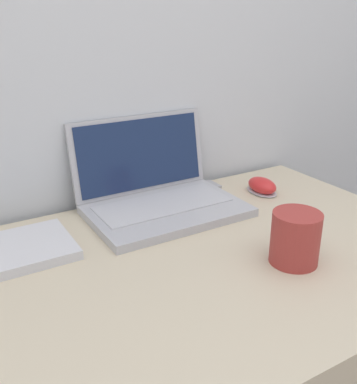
{
  "coord_description": "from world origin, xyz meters",
  "views": [
    {
      "loc": [
        -0.39,
        -0.31,
        1.18
      ],
      "look_at": [
        0.08,
        0.5,
        0.81
      ],
      "focal_mm": 42.0,
      "sensor_mm": 36.0,
      "label": 1
    }
  ],
  "objects_px": {
    "drink_cup": "(295,237)",
    "usb_stick": "(213,185)",
    "laptop": "(158,192)",
    "computer_mouse": "(262,186)"
  },
  "relations": [
    {
      "from": "drink_cup",
      "to": "usb_stick",
      "type": "xyz_separation_m",
      "value": [
        0.1,
        0.42,
        -0.05
      ]
    },
    {
      "from": "laptop",
      "to": "computer_mouse",
      "type": "height_order",
      "value": "laptop"
    },
    {
      "from": "laptop",
      "to": "drink_cup",
      "type": "height_order",
      "value": "laptop"
    },
    {
      "from": "laptop",
      "to": "usb_stick",
      "type": "bearing_deg",
      "value": 15.7
    },
    {
      "from": "computer_mouse",
      "to": "usb_stick",
      "type": "relative_size",
      "value": 1.61
    },
    {
      "from": "drink_cup",
      "to": "computer_mouse",
      "type": "bearing_deg",
      "value": 58.95
    },
    {
      "from": "computer_mouse",
      "to": "usb_stick",
      "type": "distance_m",
      "value": 0.14
    },
    {
      "from": "laptop",
      "to": "usb_stick",
      "type": "relative_size",
      "value": 6.07
    },
    {
      "from": "laptop",
      "to": "drink_cup",
      "type": "bearing_deg",
      "value": -74.04
    },
    {
      "from": "laptop",
      "to": "computer_mouse",
      "type": "distance_m",
      "value": 0.3
    }
  ]
}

